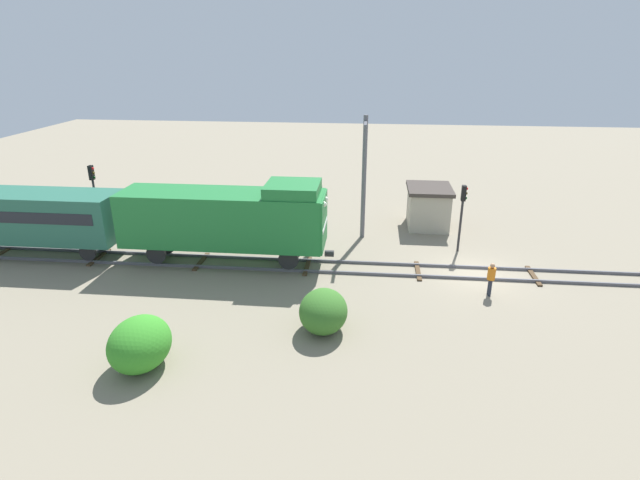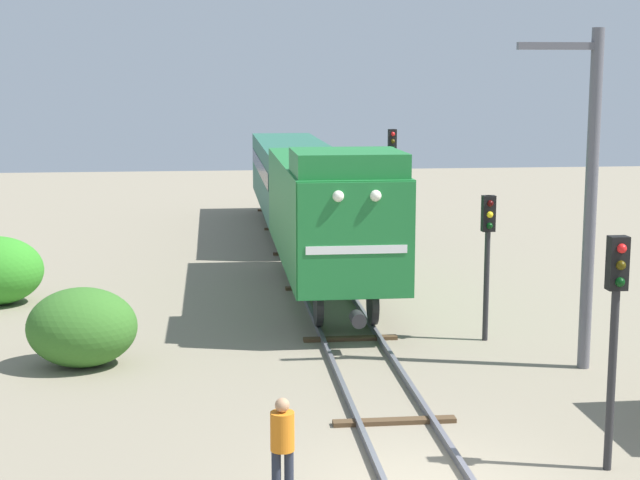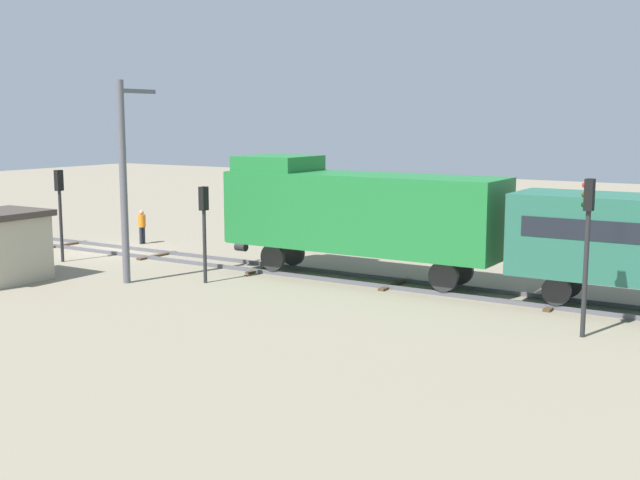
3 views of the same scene
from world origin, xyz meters
TOP-DOWN VIEW (x-y plane):
  - ground_plane at (0.00, 0.00)m, footprint 109.28×109.28m
  - railway_track at (0.00, 0.00)m, footprint 2.40×72.85m
  - locomotive at (0.00, 13.49)m, footprint 2.90×11.60m
  - traffic_signal_near at (3.20, 0.43)m, footprint 0.32×0.34m
  - traffic_signal_mid at (3.40, 8.73)m, footprint 0.32×0.34m
  - traffic_signal_far at (3.60, 23.00)m, footprint 0.32×0.34m
  - worker_near_track at (-2.40, -0.22)m, footprint 0.38×0.38m
  - catenary_mast at (4.94, 6.19)m, footprint 1.94×0.28m
  - relay_hut at (7.50, 1.85)m, footprint 3.50×2.90m
  - bush_near at (-9.77, 14.21)m, footprint 2.76×2.26m
  - bush_mid at (-6.46, 7.58)m, footprint 2.53×2.07m

SIDE VIEW (x-z plane):
  - ground_plane at x=0.00m, z-range 0.00..0.00m
  - railway_track at x=0.00m, z-range -0.01..0.15m
  - bush_mid at x=-6.46m, z-range 0.00..1.84m
  - worker_near_track at x=-2.40m, z-range 0.15..1.85m
  - bush_near at x=-9.77m, z-range 0.00..2.01m
  - relay_hut at x=7.50m, z-range 0.02..2.76m
  - traffic_signal_mid at x=3.40m, z-range 0.74..4.44m
  - locomotive at x=0.00m, z-range 0.47..5.07m
  - traffic_signal_near at x=3.20m, z-range 0.79..4.83m
  - traffic_signal_far at x=3.60m, z-range 0.87..5.45m
  - catenary_mast at x=4.94m, z-range 0.24..7.91m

